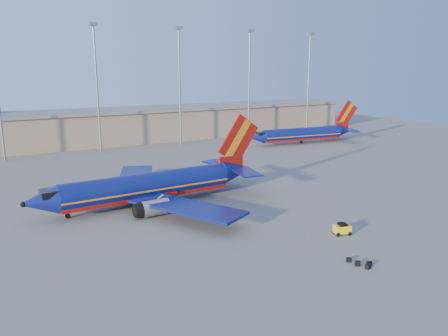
{
  "coord_description": "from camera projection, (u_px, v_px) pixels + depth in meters",
  "views": [
    {
      "loc": [
        -27.16,
        -54.82,
        19.22
      ],
      "look_at": [
        4.0,
        2.8,
        4.0
      ],
      "focal_mm": 35.0,
      "sensor_mm": 36.0,
      "label": 1
    }
  ],
  "objects": [
    {
      "name": "ground",
      "position": [
        209.0,
        201.0,
        63.91
      ],
      "size": [
        220.0,
        220.0,
        0.0
      ],
      "primitive_type": "plane",
      "color": "slate",
      "rests_on": "ground"
    },
    {
      "name": "terminal_building",
      "position": [
        146.0,
        124.0,
        117.26
      ],
      "size": [
        122.0,
        16.0,
        8.5
      ],
      "color": "gray",
      "rests_on": "ground"
    },
    {
      "name": "light_mast_row",
      "position": [
        140.0,
        74.0,
        101.67
      ],
      "size": [
        101.6,
        1.6,
        28.65
      ],
      "color": "gray",
      "rests_on": "ground"
    },
    {
      "name": "aircraft_main",
      "position": [
        153.0,
        186.0,
        62.39
      ],
      "size": [
        35.76,
        34.33,
        12.1
      ],
      "rotation": [
        0.0,
        0.0,
        0.06
      ],
      "color": "navy",
      "rests_on": "ground"
    },
    {
      "name": "aircraft_second",
      "position": [
        304.0,
        134.0,
        111.74
      ],
      "size": [
        31.6,
        12.26,
        10.71
      ],
      "rotation": [
        0.0,
        0.0,
        -0.1
      ],
      "color": "navy",
      "rests_on": "ground"
    },
    {
      "name": "baggage_tug",
      "position": [
        342.0,
        229.0,
        51.11
      ],
      "size": [
        2.17,
        1.65,
        1.38
      ],
      "rotation": [
        0.0,
        0.0,
        -0.29
      ],
      "color": "yellow",
      "rests_on": "ground"
    },
    {
      "name": "luggage_pile",
      "position": [
        361.0,
        264.0,
        43.13
      ],
      "size": [
        1.88,
        2.59,
        0.51
      ],
      "color": "black",
      "rests_on": "ground"
    }
  ]
}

